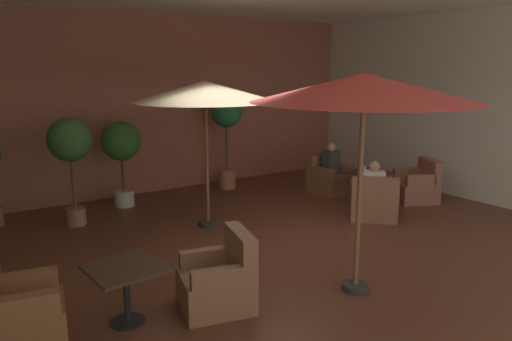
{
  "coord_description": "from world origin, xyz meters",
  "views": [
    {
      "loc": [
        -4.05,
        -5.52,
        2.69
      ],
      "look_at": [
        0.0,
        0.44,
        1.14
      ],
      "focal_mm": 33.75,
      "sensor_mm": 36.0,
      "label": 1
    }
  ],
  "objects_px": {
    "cafe_table_front_left": "(369,179)",
    "armchair_front_right_north": "(220,281)",
    "potted_tree_mid_right": "(121,147)",
    "iced_drink_cup": "(364,169)",
    "potted_tree_left_corner": "(227,124)",
    "patron_blue_shirt": "(374,182)",
    "armchair_front_left_south": "(373,202)",
    "patron_by_window": "(331,161)",
    "armchair_front_left_east": "(329,179)",
    "potted_tree_mid_left": "(70,146)",
    "armchair_front_left_north": "(417,186)",
    "patio_umbrella_tall_red": "(205,92)",
    "armchair_front_right_east": "(21,315)",
    "cafe_table_front_right": "(126,278)",
    "patio_umbrella_center_beige": "(364,89)"
  },
  "relations": [
    {
      "from": "cafe_table_front_right",
      "to": "armchair_front_right_north",
      "type": "distance_m",
      "value": 1.05
    },
    {
      "from": "armchair_front_left_north",
      "to": "potted_tree_mid_left",
      "type": "bearing_deg",
      "value": 159.2
    },
    {
      "from": "potted_tree_mid_left",
      "to": "iced_drink_cup",
      "type": "distance_m",
      "value": 5.54
    },
    {
      "from": "potted_tree_left_corner",
      "to": "patron_blue_shirt",
      "type": "distance_m",
      "value": 3.63
    },
    {
      "from": "cafe_table_front_right",
      "to": "potted_tree_mid_right",
      "type": "xyz_separation_m",
      "value": [
        1.49,
        4.38,
        0.67
      ]
    },
    {
      "from": "potted_tree_mid_left",
      "to": "patron_blue_shirt",
      "type": "height_order",
      "value": "potted_tree_mid_left"
    },
    {
      "from": "armchair_front_left_east",
      "to": "potted_tree_mid_right",
      "type": "relative_size",
      "value": 0.5
    },
    {
      "from": "armchair_front_right_north",
      "to": "iced_drink_cup",
      "type": "distance_m",
      "value": 5.08
    },
    {
      "from": "armchair_front_left_east",
      "to": "patron_blue_shirt",
      "type": "relative_size",
      "value": 1.3
    },
    {
      "from": "armchair_front_left_north",
      "to": "armchair_front_right_east",
      "type": "xyz_separation_m",
      "value": [
        -7.58,
        -1.17,
        -0.0
      ]
    },
    {
      "from": "cafe_table_front_left",
      "to": "armchair_front_left_south",
      "type": "height_order",
      "value": "armchair_front_left_south"
    },
    {
      "from": "patio_umbrella_tall_red",
      "to": "patron_blue_shirt",
      "type": "height_order",
      "value": "patio_umbrella_tall_red"
    },
    {
      "from": "armchair_front_left_south",
      "to": "potted_tree_mid_right",
      "type": "bearing_deg",
      "value": 136.12
    },
    {
      "from": "patio_umbrella_tall_red",
      "to": "patio_umbrella_center_beige",
      "type": "distance_m",
      "value": 3.22
    },
    {
      "from": "patron_by_window",
      "to": "cafe_table_front_left",
      "type": "bearing_deg",
      "value": -83.5
    },
    {
      "from": "armchair_front_left_east",
      "to": "iced_drink_cup",
      "type": "height_order",
      "value": "armchair_front_left_east"
    },
    {
      "from": "potted_tree_left_corner",
      "to": "potted_tree_mid_left",
      "type": "relative_size",
      "value": 1.1
    },
    {
      "from": "armchair_front_left_east",
      "to": "patio_umbrella_center_beige",
      "type": "bearing_deg",
      "value": -128.69
    },
    {
      "from": "cafe_table_front_left",
      "to": "armchair_front_right_north",
      "type": "relative_size",
      "value": 0.81
    },
    {
      "from": "armchair_front_left_north",
      "to": "potted_tree_mid_left",
      "type": "distance_m",
      "value": 6.7
    },
    {
      "from": "armchair_front_left_north",
      "to": "armchair_front_right_east",
      "type": "relative_size",
      "value": 1.21
    },
    {
      "from": "patio_umbrella_tall_red",
      "to": "potted_tree_left_corner",
      "type": "xyz_separation_m",
      "value": [
        1.64,
        2.09,
        -0.82
      ]
    },
    {
      "from": "patio_umbrella_tall_red",
      "to": "iced_drink_cup",
      "type": "bearing_deg",
      "value": -8.44
    },
    {
      "from": "armchair_front_right_east",
      "to": "iced_drink_cup",
      "type": "relative_size",
      "value": 7.69
    },
    {
      "from": "potted_tree_mid_right",
      "to": "iced_drink_cup",
      "type": "xyz_separation_m",
      "value": [
        4.1,
        -2.49,
        -0.49
      ]
    },
    {
      "from": "armchair_front_left_south",
      "to": "patron_by_window",
      "type": "height_order",
      "value": "patron_by_window"
    },
    {
      "from": "patron_blue_shirt",
      "to": "patron_by_window",
      "type": "distance_m",
      "value": 1.81
    },
    {
      "from": "armchair_front_right_north",
      "to": "potted_tree_mid_right",
      "type": "height_order",
      "value": "potted_tree_mid_right"
    },
    {
      "from": "patron_blue_shirt",
      "to": "armchair_front_left_east",
      "type": "bearing_deg",
      "value": 72.59
    },
    {
      "from": "armchair_front_left_east",
      "to": "armchair_front_right_east",
      "type": "relative_size",
      "value": 0.99
    },
    {
      "from": "potted_tree_mid_right",
      "to": "armchair_front_right_east",
      "type": "bearing_deg",
      "value": -120.68
    },
    {
      "from": "armchair_front_left_east",
      "to": "potted_tree_left_corner",
      "type": "distance_m",
      "value": 2.56
    },
    {
      "from": "armchair_front_right_east",
      "to": "patio_umbrella_tall_red",
      "type": "relative_size",
      "value": 0.34
    },
    {
      "from": "armchair_front_left_south",
      "to": "patio_umbrella_center_beige",
      "type": "bearing_deg",
      "value": -141.52
    },
    {
      "from": "armchair_front_right_east",
      "to": "patron_by_window",
      "type": "bearing_deg",
      "value": 21.91
    },
    {
      "from": "cafe_table_front_left",
      "to": "armchair_front_left_east",
      "type": "distance_m",
      "value": 1.05
    },
    {
      "from": "potted_tree_mid_left",
      "to": "patron_blue_shirt",
      "type": "xyz_separation_m",
      "value": [
        4.58,
        -2.62,
        -0.72
      ]
    },
    {
      "from": "armchair_front_left_east",
      "to": "iced_drink_cup",
      "type": "bearing_deg",
      "value": -86.57
    },
    {
      "from": "cafe_table_front_right",
      "to": "patio_umbrella_center_beige",
      "type": "bearing_deg",
      "value": -17.45
    },
    {
      "from": "potted_tree_left_corner",
      "to": "iced_drink_cup",
      "type": "relative_size",
      "value": 18.69
    },
    {
      "from": "armchair_front_right_north",
      "to": "cafe_table_front_left",
      "type": "bearing_deg",
      "value": 24.05
    },
    {
      "from": "cafe_table_front_left",
      "to": "patron_blue_shirt",
      "type": "distance_m",
      "value": 1.01
    },
    {
      "from": "cafe_table_front_right",
      "to": "patio_umbrella_center_beige",
      "type": "distance_m",
      "value": 3.34
    },
    {
      "from": "armchair_front_right_east",
      "to": "patron_by_window",
      "type": "relative_size",
      "value": 1.23
    },
    {
      "from": "potted_tree_mid_left",
      "to": "patron_by_window",
      "type": "relative_size",
      "value": 2.72
    },
    {
      "from": "armchair_front_right_north",
      "to": "potted_tree_mid_left",
      "type": "height_order",
      "value": "potted_tree_mid_left"
    },
    {
      "from": "potted_tree_left_corner",
      "to": "armchair_front_left_south",
      "type": "bearing_deg",
      "value": -73.26
    },
    {
      "from": "armchair_front_left_east",
      "to": "patio_umbrella_tall_red",
      "type": "distance_m",
      "value": 3.83
    },
    {
      "from": "patio_umbrella_center_beige",
      "to": "potted_tree_left_corner",
      "type": "distance_m",
      "value": 5.54
    },
    {
      "from": "patio_umbrella_center_beige",
      "to": "cafe_table_front_right",
      "type": "bearing_deg",
      "value": 162.55
    }
  ]
}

